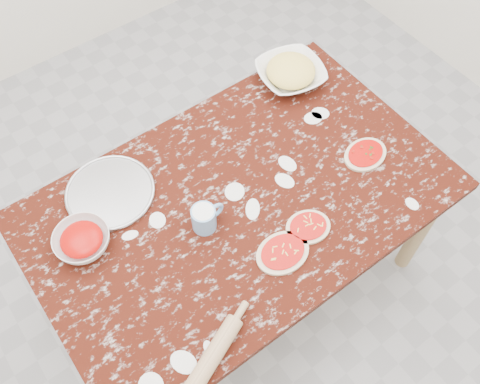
% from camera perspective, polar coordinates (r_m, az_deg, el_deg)
% --- Properties ---
extents(ground, '(4.00, 4.00, 0.00)m').
position_cam_1_polar(ground, '(2.70, -0.00, -9.16)').
color(ground, gray).
extents(worktable, '(1.60, 1.00, 0.75)m').
position_cam_1_polar(worktable, '(2.11, -0.00, -1.94)').
color(worktable, black).
rests_on(worktable, ground).
extents(pizza_tray, '(0.34, 0.34, 0.01)m').
position_cam_1_polar(pizza_tray, '(2.10, -13.76, -0.08)').
color(pizza_tray, '#B2B2B7').
rests_on(pizza_tray, worktable).
extents(sauce_bowl, '(0.24, 0.24, 0.06)m').
position_cam_1_polar(sauce_bowl, '(1.99, -16.58, -5.07)').
color(sauce_bowl, white).
rests_on(sauce_bowl, worktable).
extents(cheese_bowl, '(0.34, 0.34, 0.07)m').
position_cam_1_polar(cheese_bowl, '(2.41, 5.45, 12.50)').
color(cheese_bowl, white).
rests_on(cheese_bowl, worktable).
extents(flour_mug, '(0.14, 0.09, 0.11)m').
position_cam_1_polar(flour_mug, '(1.93, -3.81, -2.78)').
color(flour_mug, '#6D9DD1').
rests_on(flour_mug, worktable).
extents(pizza_left, '(0.21, 0.17, 0.02)m').
position_cam_1_polar(pizza_left, '(1.92, 4.60, -6.52)').
color(pizza_left, beige).
rests_on(pizza_left, worktable).
extents(pizza_mid, '(0.20, 0.18, 0.02)m').
position_cam_1_polar(pizza_mid, '(1.98, 7.33, -3.74)').
color(pizza_mid, beige).
rests_on(pizza_mid, worktable).
extents(pizza_right, '(0.20, 0.16, 0.02)m').
position_cam_1_polar(pizza_right, '(2.21, 13.31, 3.96)').
color(pizza_right, beige).
rests_on(pizza_right, worktable).
extents(rolling_pin, '(0.30, 0.17, 0.06)m').
position_cam_1_polar(rolling_pin, '(1.76, -3.10, -17.43)').
color(rolling_pin, tan).
rests_on(rolling_pin, worktable).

